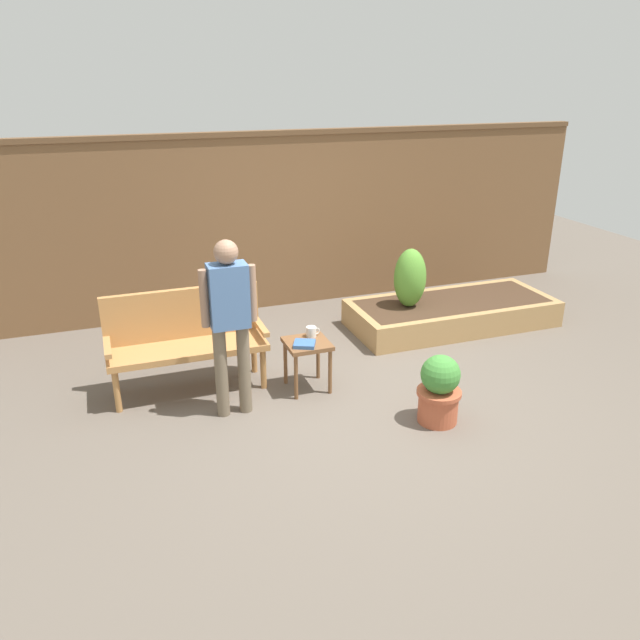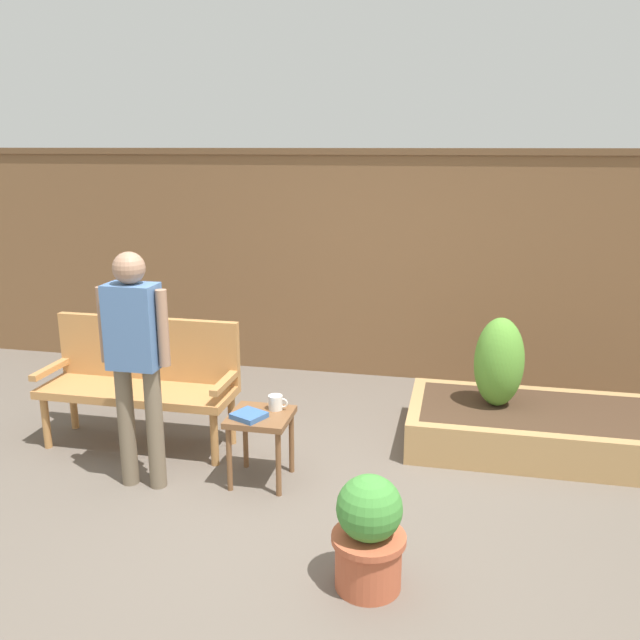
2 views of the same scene
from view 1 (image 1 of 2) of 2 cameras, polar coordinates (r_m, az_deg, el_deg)
The scene contains 10 objects.
ground_plane at distance 5.81m, azimuth 3.03°, elevation -6.98°, with size 14.00×14.00×0.00m, color #60564C.
fence_back at distance 7.74m, azimuth -4.32°, elevation 9.05°, with size 8.40×0.14×2.16m.
garden_bench at distance 5.88m, azimuth -12.26°, elevation -1.20°, with size 1.44×0.48×0.94m.
side_table at distance 5.77m, azimuth -1.17°, elevation -2.75°, with size 0.40×0.40×0.48m.
cup_on_table at distance 5.82m, azimuth -0.78°, elevation -1.08°, with size 0.13×0.10×0.10m.
book_on_table at distance 5.64m, azimuth -1.44°, elevation -2.21°, with size 0.19×0.18×0.03m, color #38609E.
potted_boxwood at distance 5.37m, azimuth 10.88°, elevation -6.28°, with size 0.38×0.38×0.61m.
raised_planter_bed at distance 7.49m, azimuth 11.97°, elevation 0.64°, with size 2.40×1.00×0.30m.
shrub_near_bench at distance 7.08m, azimuth 8.25°, elevation 3.84°, with size 0.36×0.36×0.67m.
person_by_bench at distance 5.19m, azimuth -8.30°, elevation 0.57°, with size 0.47×0.20×1.56m.
Camera 1 is at (-2.01, -4.68, 2.79)m, focal length 34.91 mm.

